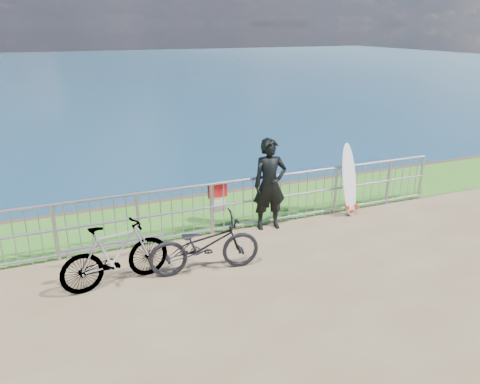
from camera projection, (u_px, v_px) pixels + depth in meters
name	position (u px, v px, depth m)	size (l,w,h in m)	color
grass_strip	(217.00, 212.00, 10.90)	(120.00, 120.00, 0.00)	#2F7520
railing	(235.00, 205.00, 9.76)	(10.06, 0.10, 1.13)	#999CA1
surfer	(270.00, 184.00, 9.76)	(0.71, 0.47, 1.96)	black
surfboard	(349.00, 182.00, 10.54)	(0.51, 0.48, 1.67)	white
bicycle_near	(205.00, 245.00, 8.14)	(0.68, 1.95, 1.03)	black
bicycle_far	(115.00, 254.00, 7.72)	(0.52, 1.84, 1.10)	black
bike_rack	(114.00, 245.00, 8.59)	(1.84, 0.05, 0.38)	#999CA1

